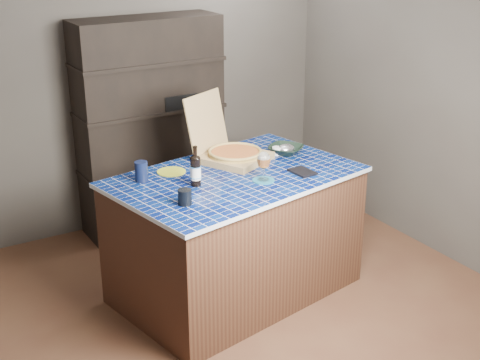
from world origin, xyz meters
TOP-DOWN VIEW (x-y plane):
  - room at (0.00, 0.00)m, footprint 3.50×3.50m
  - shelving_unit at (0.00, 1.53)m, footprint 1.20×0.41m
  - kitchen_island at (0.03, 0.19)m, footprint 1.81×1.33m
  - pizza_box at (0.16, 0.45)m, footprint 0.60×0.64m
  - mead_bottle at (-0.29, 0.15)m, footprint 0.07×0.07m
  - teal_trivet at (0.13, -0.01)m, footprint 0.15×0.15m
  - wine_glass at (0.13, -0.01)m, footprint 0.09×0.09m
  - tumbler at (-0.49, -0.09)m, footprint 0.09×0.09m
  - dvd_case at (0.44, -0.02)m, footprint 0.14×0.19m
  - bowl at (0.57, 0.37)m, footprint 0.34×0.34m
  - foil_contents at (0.57, 0.37)m, footprint 0.14×0.11m
  - white_jar at (0.50, 0.39)m, footprint 0.07×0.07m
  - navy_cup at (-0.56, 0.40)m, footprint 0.09×0.09m
  - green_trivet at (-0.32, 0.46)m, footprint 0.20×0.20m

SIDE VIEW (x-z plane):
  - kitchen_island at x=0.03m, z-range 0.00..0.90m
  - shelving_unit at x=0.00m, z-range 0.00..1.80m
  - teal_trivet at x=0.13m, z-range 0.90..0.91m
  - green_trivet at x=-0.32m, z-range 0.90..0.91m
  - dvd_case at x=0.44m, z-range 0.90..0.92m
  - white_jar at x=0.50m, z-range 0.90..0.96m
  - bowl at x=0.57m, z-range 0.90..0.96m
  - foil_contents at x=0.57m, z-range 0.91..0.97m
  - tumbler at x=-0.49m, z-range 0.90..1.00m
  - pizza_box at x=0.16m, z-range 0.74..1.19m
  - navy_cup at x=-0.56m, z-range 0.90..1.04m
  - mead_bottle at x=-0.29m, z-range 0.87..1.14m
  - wine_glass at x=0.13m, z-range 0.94..1.14m
  - room at x=0.00m, z-range -0.50..3.00m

